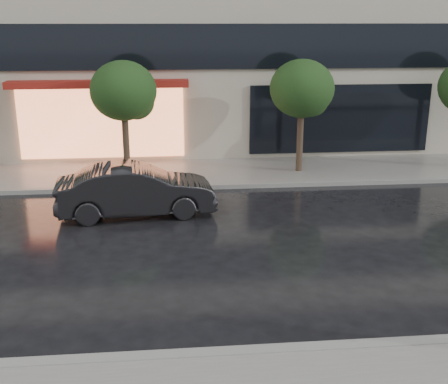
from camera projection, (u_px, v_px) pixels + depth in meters
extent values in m
plane|color=black|center=(258.00, 324.00, 10.14)|extent=(120.00, 120.00, 0.00)
cube|color=slate|center=(214.00, 172.00, 19.87)|extent=(60.00, 3.50, 0.12)
cube|color=gray|center=(267.00, 352.00, 9.17)|extent=(60.00, 0.25, 0.14)
cube|color=gray|center=(218.00, 186.00, 18.20)|extent=(60.00, 0.25, 0.14)
cube|color=black|center=(210.00, 47.00, 20.22)|extent=(28.00, 0.12, 1.60)
cube|color=#FF8C59|center=(102.00, 123.00, 20.63)|extent=(6.00, 0.10, 2.60)
cube|color=maroon|center=(98.00, 84.00, 19.89)|extent=(6.40, 0.70, 0.25)
cube|color=black|center=(340.00, 119.00, 21.47)|extent=(7.00, 0.10, 2.60)
cylinder|color=#33261C|center=(126.00, 147.00, 19.05)|extent=(0.22, 0.22, 2.20)
ellipsoid|color=black|center=(123.00, 91.00, 18.48)|extent=(2.20, 2.20, 1.98)
sphere|color=black|center=(136.00, 102.00, 18.83)|extent=(1.20, 1.20, 1.20)
cylinder|color=#33261C|center=(300.00, 143.00, 19.59)|extent=(0.22, 0.22, 2.20)
ellipsoid|color=black|center=(302.00, 89.00, 19.03)|extent=(2.20, 2.20, 1.98)
sphere|color=black|center=(312.00, 99.00, 19.38)|extent=(1.20, 1.20, 1.20)
imported|color=black|center=(136.00, 190.00, 15.57)|extent=(4.48, 1.91, 1.44)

